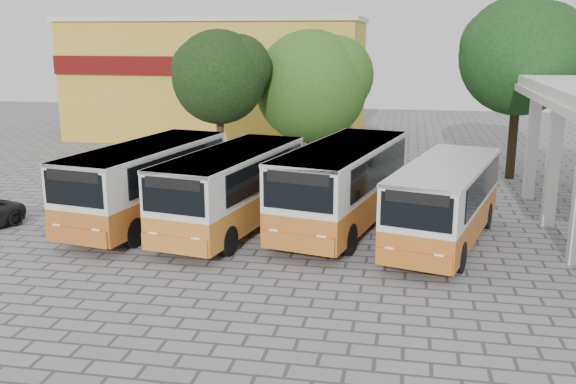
% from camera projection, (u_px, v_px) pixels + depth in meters
% --- Properties ---
extents(ground, '(90.00, 90.00, 0.00)m').
position_uv_depth(ground, '(325.00, 267.00, 20.31)').
color(ground, gray).
rests_on(ground, ground).
extents(shophouse_block, '(20.40, 10.40, 8.30)m').
position_uv_depth(shophouse_block, '(221.00, 77.00, 46.08)').
color(shophouse_block, gold).
rests_on(shophouse_block, ground).
extents(bus_far_left, '(4.04, 8.85, 3.06)m').
position_uv_depth(bus_far_left, '(147.00, 179.00, 24.68)').
color(bus_far_left, '#B55B1D').
rests_on(bus_far_left, ground).
extents(bus_centre_left, '(4.04, 8.69, 3.00)m').
position_uv_depth(bus_centre_left, '(232.00, 185.00, 23.77)').
color(bus_centre_left, '#C67724').
rests_on(bus_centre_left, ground).
extents(bus_centre_right, '(4.55, 9.26, 3.18)m').
position_uv_depth(bus_centre_right, '(343.00, 181.00, 23.98)').
color(bus_centre_right, '#BC621D').
rests_on(bus_centre_right, ground).
extents(bus_far_right, '(4.41, 8.44, 2.88)m').
position_uv_depth(bus_far_right, '(445.00, 198.00, 22.17)').
color(bus_far_right, '#BA6018').
rests_on(bus_far_right, ground).
extents(tree_left, '(4.99, 4.75, 7.46)m').
position_uv_depth(tree_left, '(220.00, 74.00, 32.33)').
color(tree_left, '#493220').
rests_on(tree_left, ground).
extents(tree_middle, '(6.43, 6.13, 7.47)m').
position_uv_depth(tree_middle, '(312.00, 83.00, 34.88)').
color(tree_middle, black).
rests_on(tree_middle, ground).
extents(tree_right, '(6.14, 5.85, 9.07)m').
position_uv_depth(tree_right, '(521.00, 52.00, 31.39)').
color(tree_right, '#302314').
rests_on(tree_right, ground).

